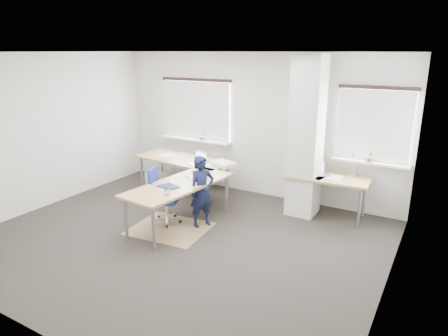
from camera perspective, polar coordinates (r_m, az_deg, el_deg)
The scene contains 8 objects.
ground at distance 6.37m, azimuth -6.40°, elevation -9.97°, with size 6.00×6.00×0.00m, color #282420.
room_shell at distance 6.07m, azimuth -2.97°, elevation 6.22°, with size 6.04×5.04×2.82m.
floor_mat at distance 6.71m, azimuth -7.73°, elevation -8.55°, with size 1.22×1.03×0.01m, color olive.
white_crate at distance 8.79m, azimuth -9.59°, elevation -1.57°, with size 0.46×0.32×0.27m, color white.
desk_main at distance 7.31m, azimuth -5.77°, elevation -0.58°, with size 2.41×2.83×0.96m.
desk_side at distance 7.14m, azimuth 14.66°, elevation -1.51°, with size 1.44×0.78×1.22m.
task_chair at distance 6.87m, azimuth -8.52°, elevation -5.60°, with size 0.55×0.54×0.95m.
person at distance 6.55m, azimuth -3.16°, elevation -3.40°, with size 0.44×0.29×1.20m, color black.
Camera 1 is at (3.46, -4.54, 2.83)m, focal length 32.00 mm.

